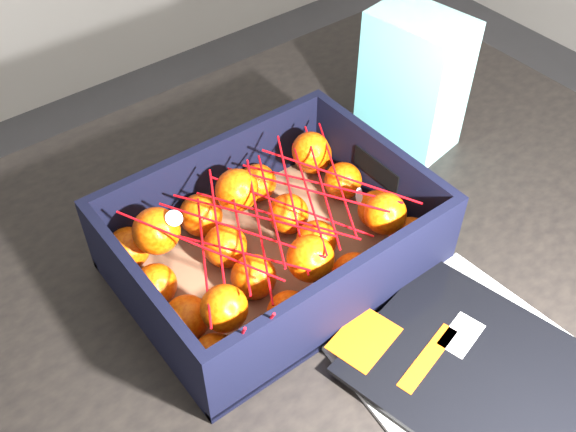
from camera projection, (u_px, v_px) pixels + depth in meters
table at (280, 301)px, 0.92m from camera, size 1.20×0.80×0.75m
magazine_stack at (488, 383)px, 0.71m from camera, size 0.27×0.32×0.02m
produce_crate at (273, 245)px, 0.81m from camera, size 0.36×0.27×0.11m
clementine_heap at (271, 238)px, 0.80m from camera, size 0.34×0.25×0.10m
mesh_net at (272, 218)px, 0.76m from camera, size 0.30×0.24×0.09m
retail_carton at (413, 81)px, 0.94m from camera, size 0.11×0.15×0.20m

